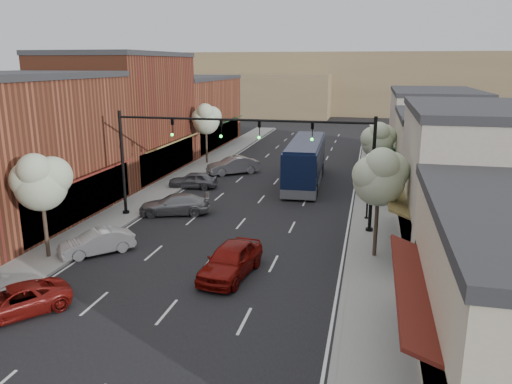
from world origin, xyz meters
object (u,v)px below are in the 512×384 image
Objects in this scene: lamp_post_near at (369,175)px; parked_car_e at (233,165)px; signal_mast_right at (332,156)px; lamp_post_far at (371,137)px; parked_car_a at (14,301)px; tree_right_far at (378,139)px; parked_car_c at (175,204)px; tree_left_near at (40,181)px; tree_left_far at (206,119)px; tree_right_near at (380,176)px; parked_car_b at (97,242)px; signal_mast_left at (156,149)px; parked_car_d at (193,180)px; red_hatchback at (231,260)px; coach_bus at (305,161)px.

parked_car_e is at bearing 136.52° from lamp_post_near.
signal_mast_right reaches higher than lamp_post_far.
tree_right_far is at bearing 99.63° from parked_car_a.
tree_right_far reaches higher than parked_car_a.
tree_left_near is at bearing -37.82° from parked_car_c.
tree_left_far is at bearing -171.79° from parked_car_e.
parked_car_c is at bearing -173.18° from lamp_post_near.
tree_right_near is 1.53× the size of parked_car_b.
parked_car_b is (2.05, -24.69, -3.96)m from tree_left_far.
signal_mast_left is 1.74× the size of parked_car_c.
signal_mast_right is 2.08× the size of parked_car_d.
parked_car_d is (-0.29, 21.76, 0.07)m from parked_car_a.
signal_mast_left is 9.08m from parked_car_d.
tree_left_near is at bearing -103.38° from parked_car_b.
tree_left_far is at bearing 133.03° from parked_car_a.
tree_left_far is at bearing 90.00° from tree_left_near.
tree_right_far is 1.22× the size of lamp_post_far.
tree_right_near reaches higher than lamp_post_far.
lamp_post_near reaches higher than red_hatchback.
tree_right_near is 24.11m from lamp_post_far.
signal_mast_left is 14.55m from tree_right_near.
signal_mast_left is 1.72× the size of parked_car_e.
tree_left_far is (-13.87, 17.95, -0.02)m from signal_mast_right.
tree_left_near is at bearing -119.78° from lamp_post_far.
red_hatchback is at bearing -150.42° from tree_right_near.
coach_bus is at bearing 94.59° from red_hatchback.
parked_car_d is at bearing 123.19° from red_hatchback.
lamp_post_far is (-0.55, 8.06, -0.99)m from tree_right_far.
lamp_post_near is 15.28m from parked_car_d.
lamp_post_near is 12.31m from red_hatchback.
parked_car_e is (3.80, 22.17, -3.43)m from tree_left_near.
parked_car_c is at bearing -38.49° from parked_car_e.
red_hatchback is 1.22× the size of parked_car_b.
parked_car_d is at bearing 145.39° from signal_mast_right.
red_hatchback is 10.98m from parked_car_c.
parked_car_a is 0.92× the size of parked_car_c.
parked_car_d is at bearing 134.10° from parked_car_b.
parked_car_d is at bearing 82.78° from tree_left_near.
parked_car_d is at bearing -159.83° from coach_bus.
lamp_post_near reaches higher than coach_bus.
parked_car_b is at bearing -117.68° from coach_bus.
tree_left_far is at bearing 136.11° from lamp_post_near.
tree_right_near is 1.34× the size of lamp_post_near.
lamp_post_near is at bearing 59.89° from parked_car_d.
signal_mast_left reaches higher than lamp_post_near.
coach_bus is (8.14, 11.80, -2.70)m from signal_mast_left.
parked_car_b is at bearing -94.91° from signal_mast_left.
tree_left_far is 27.91m from red_hatchback.
tree_right_near is at bearing -72.31° from coach_bus.
tree_right_far reaches higher than coach_bus.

